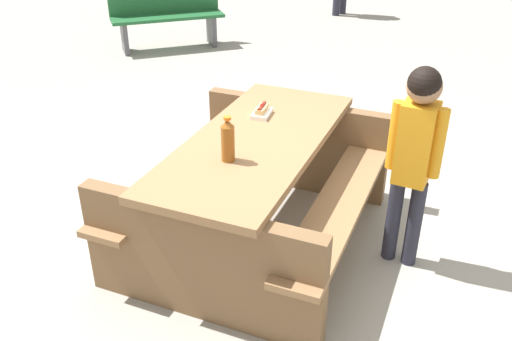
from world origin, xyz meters
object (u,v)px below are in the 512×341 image
at_px(hotdog_tray, 262,111).
at_px(child_in_coat, 415,144).
at_px(park_bench_near, 167,14).
at_px(picnic_table, 256,181).
at_px(soda_bottle, 228,140).

height_order(hotdog_tray, child_in_coat, child_in_coat).
height_order(child_in_coat, park_bench_near, child_in_coat).
bearing_deg(child_in_coat, picnic_table, 94.00).
bearing_deg(soda_bottle, child_in_coat, -69.00).
height_order(picnic_table, soda_bottle, soda_bottle).
xyz_separation_m(picnic_table, park_bench_near, (3.92, 2.55, 0.00)).
height_order(soda_bottle, hotdog_tray, soda_bottle).
height_order(picnic_table, child_in_coat, child_in_coat).
distance_m(picnic_table, park_bench_near, 4.68).
bearing_deg(soda_bottle, picnic_table, -10.99).
relative_size(picnic_table, child_in_coat, 1.48).
relative_size(soda_bottle, child_in_coat, 0.21).
bearing_deg(picnic_table, soda_bottle, 169.01).
height_order(soda_bottle, park_bench_near, soda_bottle).
xyz_separation_m(soda_bottle, child_in_coat, (0.38, -1.00, -0.05)).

